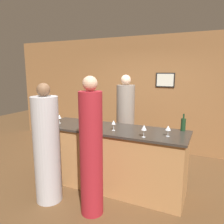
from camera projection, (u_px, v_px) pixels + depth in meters
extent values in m
plane|color=brown|center=(112.00, 186.00, 3.79)|extent=(14.00, 14.00, 0.00)
cube|color=olive|center=(148.00, 94.00, 5.43)|extent=(8.00, 0.06, 2.80)
cube|color=black|center=(165.00, 80.00, 5.15)|extent=(0.44, 0.02, 0.34)
cube|color=silver|center=(165.00, 80.00, 5.14)|extent=(0.39, 0.00, 0.29)
cube|color=#B27F4C|center=(112.00, 158.00, 3.70)|extent=(2.41, 0.72, 1.00)
cube|color=#332D28|center=(112.00, 129.00, 3.60)|extent=(2.47, 0.78, 0.04)
cylinder|color=gray|center=(125.00, 126.00, 4.46)|extent=(0.36, 0.36, 1.69)
sphere|color=beige|center=(126.00, 80.00, 4.29)|extent=(0.20, 0.20, 0.20)
cylinder|color=#B2B2B7|center=(47.00, 150.00, 3.24)|extent=(0.39, 0.39, 1.61)
sphere|color=brown|center=(43.00, 90.00, 3.07)|extent=(0.19, 0.19, 0.19)
cylinder|color=maroon|center=(91.00, 155.00, 2.92)|extent=(0.31, 0.31, 1.71)
sphere|color=tan|center=(90.00, 83.00, 2.75)|extent=(0.19, 0.19, 0.19)
cylinder|color=#19381E|center=(183.00, 125.00, 3.43)|extent=(0.08, 0.08, 0.20)
cylinder|color=#19381E|center=(184.00, 116.00, 3.40)|extent=(0.03, 0.03, 0.08)
cylinder|color=silver|center=(60.00, 123.00, 3.94)|extent=(0.05, 0.05, 0.00)
cylinder|color=silver|center=(60.00, 121.00, 3.93)|extent=(0.01, 0.01, 0.08)
cone|color=silver|center=(59.00, 116.00, 3.92)|extent=(0.07, 0.07, 0.07)
cylinder|color=silver|center=(144.00, 137.00, 3.11)|extent=(0.05, 0.05, 0.00)
cylinder|color=silver|center=(144.00, 133.00, 3.10)|extent=(0.01, 0.01, 0.10)
cone|color=silver|center=(144.00, 127.00, 3.08)|extent=(0.08, 0.08, 0.07)
cylinder|color=silver|center=(114.00, 130.00, 3.46)|extent=(0.05, 0.05, 0.00)
cylinder|color=silver|center=(114.00, 127.00, 3.45)|extent=(0.01, 0.01, 0.10)
cone|color=silver|center=(114.00, 122.00, 3.43)|extent=(0.07, 0.07, 0.06)
cylinder|color=silver|center=(168.00, 136.00, 3.14)|extent=(0.05, 0.05, 0.00)
cylinder|color=silver|center=(168.00, 133.00, 3.13)|extent=(0.01, 0.01, 0.09)
cone|color=silver|center=(168.00, 128.00, 3.12)|extent=(0.08, 0.08, 0.07)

